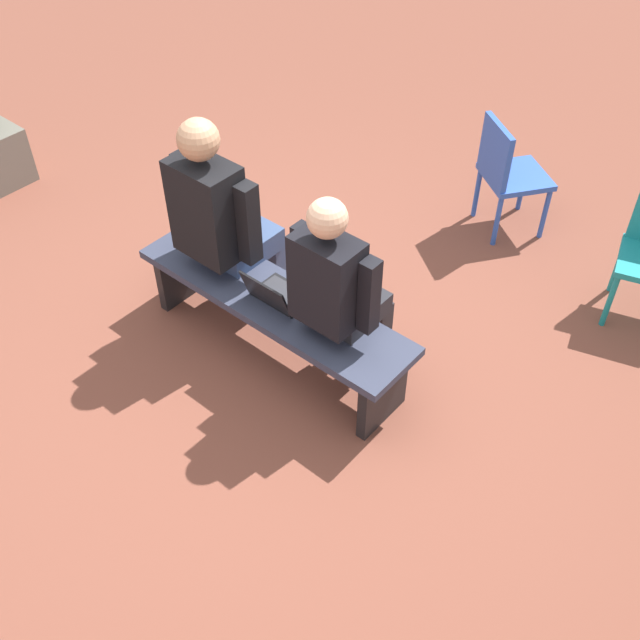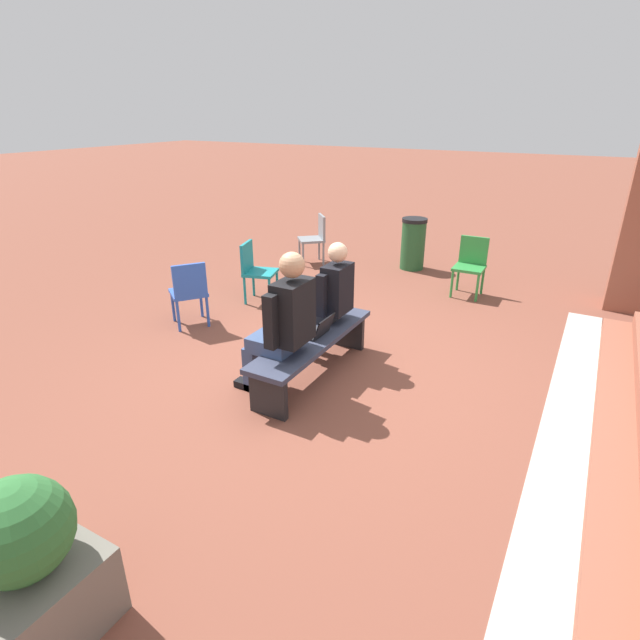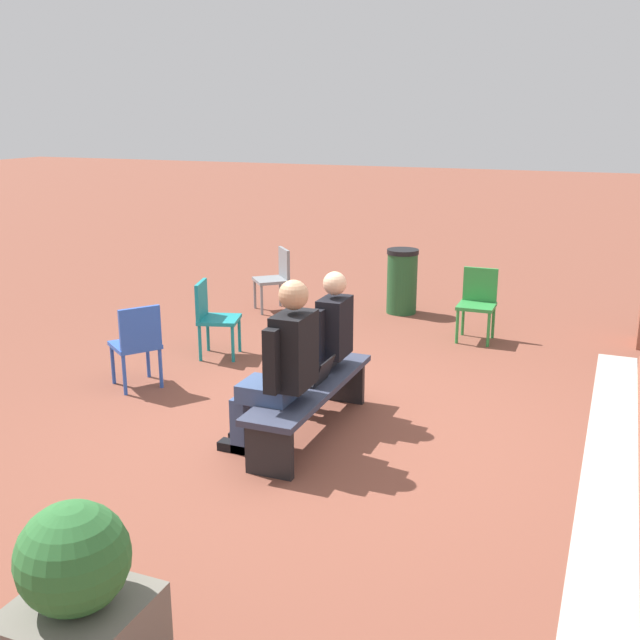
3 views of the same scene
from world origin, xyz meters
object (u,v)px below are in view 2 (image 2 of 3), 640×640
at_px(person_student, 328,298).
at_px(plastic_chair_near_bench_right, 471,263).
at_px(plastic_chair_foreground, 316,236).
at_px(planter, 29,567).
at_px(litter_bin, 413,244).
at_px(laptop, 317,330).
at_px(plastic_chair_mid_courtyard, 255,268).
at_px(person_adult, 283,322).
at_px(bench, 313,345).
at_px(plastic_chair_near_bench_left, 189,290).

xyz_separation_m(person_student, plastic_chair_near_bench_right, (-2.82, 0.83, -0.22)).
relative_size(plastic_chair_foreground, planter, 0.89).
height_order(planter, litter_bin, planter).
xyz_separation_m(laptop, planter, (3.07, 0.09, -0.06)).
distance_m(person_student, plastic_chair_mid_courtyard, 2.06).
distance_m(person_student, person_adult, 0.86).
relative_size(plastic_chair_mid_courtyard, plastic_chair_foreground, 1.00).
height_order(bench, plastic_chair_near_bench_left, plastic_chair_near_bench_left).
height_order(laptop, litter_bin, litter_bin).
xyz_separation_m(person_adult, litter_bin, (-4.50, -0.33, -0.32)).
xyz_separation_m(laptop, plastic_chair_near_bench_right, (-3.20, 0.75, -0.02)).
distance_m(bench, plastic_chair_mid_courtyard, 2.36).
height_order(laptop, plastic_chair_mid_courtyard, plastic_chair_mid_courtyard).
height_order(bench, laptop, laptop).
xyz_separation_m(bench, planter, (3.02, 0.11, 0.08)).
bearing_deg(laptop, litter_bin, -174.19).
bearing_deg(plastic_chair_foreground, plastic_chair_near_bench_left, 0.62).
distance_m(person_student, planter, 3.47).
xyz_separation_m(plastic_chair_near_bench_left, litter_bin, (-3.70, 1.58, -0.05)).
relative_size(person_adult, plastic_chair_near_bench_left, 1.69).
height_order(plastic_chair_near_bench_left, planter, planter).
distance_m(plastic_chair_near_bench_right, plastic_chair_mid_courtyard, 3.10).
bearing_deg(plastic_chair_near_bench_right, bench, -13.20).
bearing_deg(person_adult, plastic_chair_near_bench_right, 167.22).
xyz_separation_m(person_student, person_adult, (0.86, -0.01, 0.04)).
bearing_deg(plastic_chair_foreground, person_student, 31.73).
distance_m(planter, litter_bin, 7.11).
relative_size(plastic_chair_near_bench_left, litter_bin, 0.98).
relative_size(person_student, plastic_chair_near_bench_right, 1.56).
relative_size(bench, planter, 1.91).
bearing_deg(planter, laptop, -178.25).
distance_m(person_adult, planter, 2.62).
bearing_deg(plastic_chair_near_bench_right, planter, -5.98).
distance_m(plastic_chair_near_bench_right, planter, 6.30).
xyz_separation_m(person_student, planter, (3.45, 0.17, -0.27)).
distance_m(bench, planter, 3.02).
height_order(laptop, plastic_chair_near_bench_right, plastic_chair_near_bench_right).
height_order(person_adult, plastic_chair_near_bench_left, person_adult).
bearing_deg(planter, plastic_chair_mid_courtyard, -157.12).
bearing_deg(planter, bench, -178.00).
bearing_deg(litter_bin, plastic_chair_near_bench_right, 54.52).
relative_size(bench, person_adult, 1.27).
height_order(bench, plastic_chair_foreground, plastic_chair_foreground).
xyz_separation_m(person_student, laptop, (0.38, 0.08, -0.20)).
distance_m(laptop, plastic_chair_near_bench_left, 2.01).
distance_m(laptop, planter, 3.07).
bearing_deg(plastic_chair_foreground, bench, 29.32).
bearing_deg(plastic_chair_mid_courtyard, planter, 22.88).
relative_size(plastic_chair_near_bench_right, plastic_chair_foreground, 1.00).
relative_size(plastic_chair_near_bench_right, plastic_chair_near_bench_left, 1.00).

